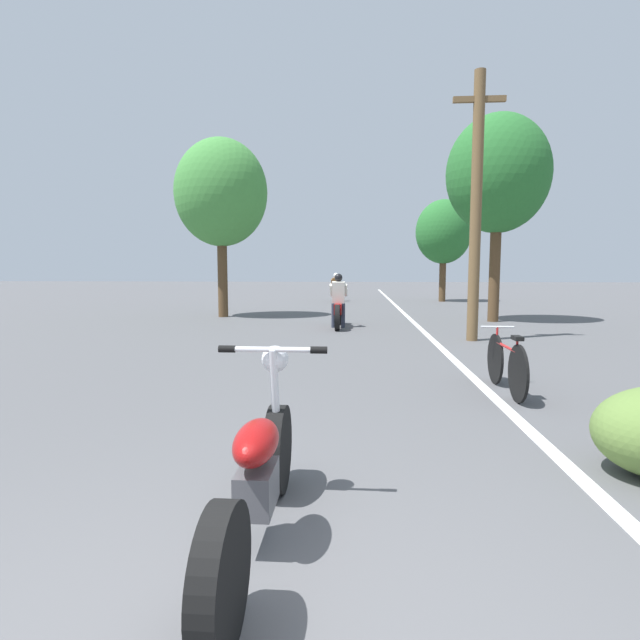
# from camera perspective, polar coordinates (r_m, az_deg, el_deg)

# --- Properties ---
(lane_stripe_edge) EXTENTS (0.14, 48.00, 0.01)m
(lane_stripe_edge) POSITION_cam_1_polar(r_m,az_deg,el_deg) (14.84, 10.77, -0.36)
(lane_stripe_edge) COLOR white
(lane_stripe_edge) RESTS_ON ground
(utility_pole) EXTENTS (1.10, 0.24, 5.76)m
(utility_pole) POSITION_cam_1_polar(r_m,az_deg,el_deg) (11.56, 17.41, 12.47)
(utility_pole) COLOR brown
(utility_pole) RESTS_ON ground
(roadside_tree_right_near) EXTENTS (3.01, 2.71, 6.10)m
(roadside_tree_right_near) POSITION_cam_1_polar(r_m,az_deg,el_deg) (16.13, 19.67, 15.37)
(roadside_tree_right_near) COLOR #513A23
(roadside_tree_right_near) RESTS_ON ground
(roadside_tree_right_far) EXTENTS (2.67, 2.41, 4.91)m
(roadside_tree_right_far) POSITION_cam_1_polar(r_m,az_deg,el_deg) (25.13, 13.95, 9.71)
(roadside_tree_right_far) COLOR #513A23
(roadside_tree_right_far) RESTS_ON ground
(roadside_tree_left) EXTENTS (3.01, 2.71, 5.79)m
(roadside_tree_left) POSITION_cam_1_polar(r_m,az_deg,el_deg) (16.99, -11.25, 14.01)
(roadside_tree_left) COLOR #513A23
(roadside_tree_left) RESTS_ON ground
(motorcycle_foreground) EXTENTS (0.72, 2.11, 1.08)m
(motorcycle_foreground) POSITION_cam_1_polar(r_m,az_deg,el_deg) (3.00, -7.06, -17.13)
(motorcycle_foreground) COLOR black
(motorcycle_foreground) RESTS_ON ground
(motorcycle_rider_lead) EXTENTS (0.50, 2.13, 1.46)m
(motorcycle_rider_lead) POSITION_cam_1_polar(r_m,az_deg,el_deg) (13.53, 2.11, 1.45)
(motorcycle_rider_lead) COLOR black
(motorcycle_rider_lead) RESTS_ON ground
(motorcycle_rider_far) EXTENTS (0.50, 2.07, 1.39)m
(motorcycle_rider_far) POSITION_cam_1_polar(r_m,az_deg,el_deg) (24.46, 1.83, 3.39)
(motorcycle_rider_far) COLOR black
(motorcycle_rider_far) RESTS_ON ground
(bicycle_parked) EXTENTS (0.44, 1.68, 0.81)m
(bicycle_parked) POSITION_cam_1_polar(r_m,az_deg,el_deg) (6.85, 20.49, -4.71)
(bicycle_parked) COLOR black
(bicycle_parked) RESTS_ON ground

